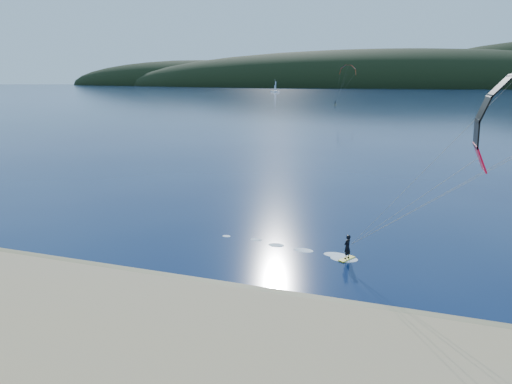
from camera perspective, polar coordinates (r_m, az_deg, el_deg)
ground at (r=26.84m, az=-14.72°, el=-14.76°), size 1800.00×1800.00×0.00m
wet_sand at (r=30.23m, az=-9.97°, el=-11.01°), size 220.00×2.50×0.10m
headland at (r=764.88m, az=18.36°, el=12.18°), size 1200.00×310.00×140.00m
kitesurfer_far at (r=227.15m, az=11.18°, el=14.06°), size 10.56×7.15×16.94m
sailboat at (r=440.94m, az=2.36°, el=12.26°), size 8.12×5.21×11.52m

